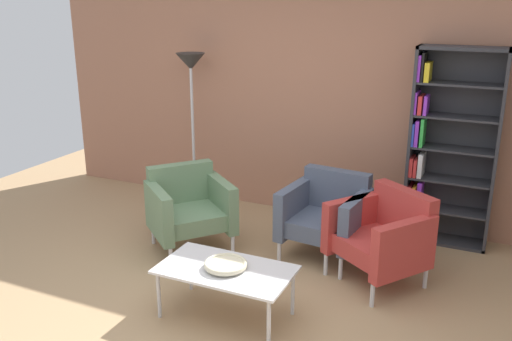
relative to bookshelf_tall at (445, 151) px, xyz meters
The scene contains 9 objects.
ground_plane 2.80m from the bookshelf_tall, 121.70° to the right, with size 8.32×8.32×0.00m, color tan.
brick_back_panel 1.50m from the bookshelf_tall, behind, with size 6.40×0.12×2.90m, color #A87056.
bookshelf_tall is the anchor object (origin of this frame).
coffee_table_low 2.53m from the bookshelf_tall, 120.86° to the right, with size 1.00×0.56×0.40m.
decorative_bowl 2.51m from the bookshelf_tall, 120.86° to the right, with size 0.32×0.32×0.05m.
armchair_corner_red 1.31m from the bookshelf_tall, 137.75° to the right, with size 0.78×0.73×0.78m.
armchair_spare_guest 2.51m from the bookshelf_tall, 151.09° to the right, with size 0.94×0.95×0.78m.
armchair_near_window 1.22m from the bookshelf_tall, 107.10° to the right, with size 0.95×0.93×0.78m.
floor_lamp_torchiere 2.75m from the bookshelf_tall, behind, with size 0.32×0.32×1.74m.
Camera 1 is at (1.87, -3.13, 2.34)m, focal length 38.84 mm.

